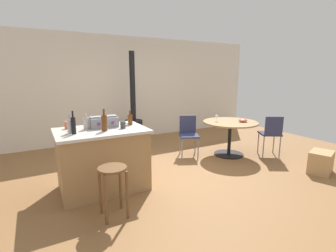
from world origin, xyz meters
TOP-DOWN VIEW (x-y plane):
  - ground_plane at (0.00, 0.00)m, footprint 8.80×8.80m
  - back_wall at (0.00, 2.69)m, footprint 8.00×0.10m
  - kitchen_island at (-1.39, -0.10)m, footprint 1.29×0.89m
  - wooden_stool at (-1.47, -0.92)m, footprint 0.35×0.35m
  - dining_table at (1.42, 0.19)m, footprint 1.15×1.15m
  - folding_chair_near at (2.12, -0.31)m, footprint 0.55×0.55m
  - folding_chair_far at (0.64, 0.62)m, footprint 0.53×0.53m
  - wood_stove at (-0.09, 1.99)m, footprint 0.44×0.45m
  - toolbox at (-1.31, 0.03)m, footprint 0.42×0.24m
  - bottle_0 at (-1.75, 0.07)m, footprint 0.07×0.07m
  - bottle_1 at (-1.82, -0.15)m, footprint 0.07×0.07m
  - bottle_2 at (-1.78, -0.22)m, footprint 0.06×0.06m
  - bottle_3 at (-0.90, 0.00)m, footprint 0.07×0.07m
  - bottle_4 at (-1.37, -0.24)m, footprint 0.08×0.08m
  - bottle_5 at (-1.58, 0.00)m, footprint 0.08×0.08m
  - cup_0 at (-1.81, 0.18)m, footprint 0.12×0.08m
  - cup_1 at (-1.08, -0.20)m, footprint 0.11×0.08m
  - wine_glass at (1.18, 0.36)m, footprint 0.07×0.07m
  - serving_bowl at (1.63, 0.03)m, footprint 0.18×0.18m
  - cardboard_box at (2.17, -1.35)m, footprint 0.55×0.48m

SIDE VIEW (x-z plane):
  - ground_plane at x=0.00m, z-range 0.00..0.00m
  - cardboard_box at x=2.17m, z-range 0.00..0.39m
  - kitchen_island at x=-1.39m, z-range 0.00..0.94m
  - wooden_stool at x=-1.47m, z-range 0.16..0.80m
  - folding_chair_far at x=0.64m, z-range 0.07..0.92m
  - folding_chair_near at x=2.12m, z-range 0.09..0.97m
  - wood_stove at x=-0.09m, z-range -0.60..1.67m
  - dining_table at x=1.42m, z-range 0.20..0.94m
  - serving_bowl at x=1.63m, z-range 0.74..0.81m
  - wine_glass at x=1.18m, z-range 0.77..0.92m
  - cup_1 at x=-1.08m, z-range 0.94..1.04m
  - cup_0 at x=-1.81m, z-range 0.94..1.04m
  - bottle_0 at x=-1.75m, z-range 0.92..1.10m
  - toolbox at x=-1.31m, z-range 0.93..1.11m
  - bottle_3 at x=-0.90m, z-range 0.91..1.14m
  - bottle_5 at x=-1.58m, z-range 0.91..1.14m
  - bottle_1 at x=-1.82m, z-range 0.91..1.17m
  - bottle_4 at x=-1.37m, z-range 0.90..1.22m
  - bottle_2 at x=-1.78m, z-range 0.90..1.22m
  - back_wall at x=0.00m, z-range 0.00..2.70m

